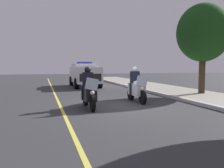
# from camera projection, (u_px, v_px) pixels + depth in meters

# --- Properties ---
(ground_plane) EXTENTS (80.00, 80.00, 0.00)m
(ground_plane) POSITION_uv_depth(u_px,v_px,m) (119.00, 107.00, 10.39)
(ground_plane) COLOR #333335
(curb_strip) EXTENTS (48.00, 0.24, 0.15)m
(curb_strip) POSITION_uv_depth(u_px,v_px,m) (192.00, 102.00, 11.38)
(curb_strip) COLOR #B7B5AD
(curb_strip) RESTS_ON ground
(lane_stripe_center) EXTENTS (48.00, 0.12, 0.01)m
(lane_stripe_center) POSITION_uv_depth(u_px,v_px,m) (62.00, 109.00, 9.73)
(lane_stripe_center) COLOR #E0D14C
(lane_stripe_center) RESTS_ON ground
(police_motorcycle_lead_left) EXTENTS (2.14, 0.56, 1.72)m
(police_motorcycle_lead_left) POSITION_uv_depth(u_px,v_px,m) (89.00, 91.00, 10.00)
(police_motorcycle_lead_left) COLOR black
(police_motorcycle_lead_left) RESTS_ON ground
(police_motorcycle_lead_right) EXTENTS (2.14, 0.56, 1.72)m
(police_motorcycle_lead_right) POSITION_uv_depth(u_px,v_px,m) (136.00, 88.00, 11.63)
(police_motorcycle_lead_right) COLOR black
(police_motorcycle_lead_right) RESTS_ON ground
(police_suv) EXTENTS (4.92, 2.11, 2.05)m
(police_suv) POSITION_uv_depth(u_px,v_px,m) (85.00, 74.00, 19.93)
(police_suv) COLOR silver
(police_suv) RESTS_ON ground
(tree_mid_block) EXTENTS (3.11, 3.11, 5.30)m
(tree_mid_block) POSITION_uv_depth(u_px,v_px,m) (203.00, 33.00, 14.34)
(tree_mid_block) COLOR #42301E
(tree_mid_block) RESTS_ON sidewalk_strip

